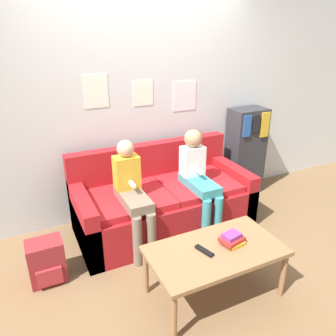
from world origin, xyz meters
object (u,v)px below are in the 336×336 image
object	(u,v)px
tv_remote	(204,251)
couch	(163,202)
person_left	(132,192)
backpack	(47,262)
bookshelf	(245,151)
coffee_table	(215,254)
person_right	(199,176)

from	to	relation	value
tv_remote	couch	bearing A→B (deg)	65.48
person_left	backpack	bearing A→B (deg)	-170.92
bookshelf	coffee_table	bearing A→B (deg)	-134.13
tv_remote	bookshelf	distance (m)	2.08
bookshelf	person_right	bearing A→B (deg)	-152.68
person_left	person_right	bearing A→B (deg)	0.47
person_right	backpack	distance (m)	1.66
coffee_table	person_left	bearing A→B (deg)	111.75
coffee_table	couch	bearing A→B (deg)	87.33
person_right	backpack	world-z (taller)	person_right
couch	person_left	distance (m)	0.56
couch	backpack	size ratio (longest dim) A/B	4.74
person_left	person_right	size ratio (longest dim) A/B	0.99
bookshelf	backpack	size ratio (longest dim) A/B	2.88
couch	bookshelf	bearing A→B (deg)	13.52
coffee_table	backpack	size ratio (longest dim) A/B	2.72
tv_remote	bookshelf	world-z (taller)	bookshelf
bookshelf	backpack	bearing A→B (deg)	-165.60
person_right	bookshelf	distance (m)	1.15
person_right	coffee_table	bearing A→B (deg)	-112.31
couch	person_left	world-z (taller)	person_left
person_right	tv_remote	size ratio (longest dim) A/B	6.32
couch	bookshelf	size ratio (longest dim) A/B	1.65
couch	person_right	size ratio (longest dim) A/B	1.70
coffee_table	tv_remote	bearing A→B (deg)	176.03
coffee_table	bookshelf	xyz separation A→B (m)	(1.40, 1.44, 0.16)
couch	bookshelf	xyz separation A→B (m)	(1.35, 0.32, 0.27)
couch	person_right	world-z (taller)	person_right
person_left	bookshelf	bearing A→B (deg)	16.91
coffee_table	backpack	xyz separation A→B (m)	(-1.22, 0.77, -0.21)
coffee_table	person_left	size ratio (longest dim) A/B	0.98
bookshelf	backpack	world-z (taller)	bookshelf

